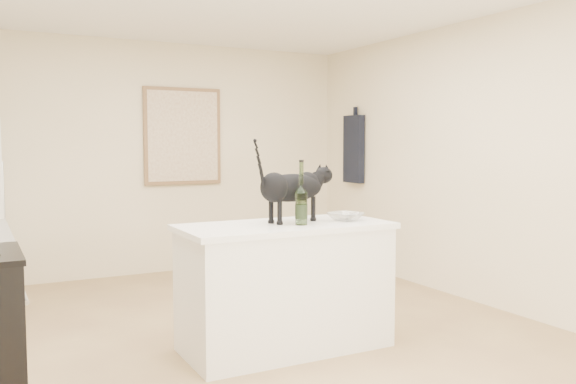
{
  "coord_description": "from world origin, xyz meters",
  "views": [
    {
      "loc": [
        -1.85,
        -3.96,
        1.47
      ],
      "look_at": [
        0.15,
        -0.15,
        1.12
      ],
      "focal_mm": 37.61,
      "sensor_mm": 36.0,
      "label": 1
    }
  ],
  "objects": [
    {
      "name": "floor",
      "position": [
        0.0,
        0.0,
        0.0
      ],
      "size": [
        5.5,
        5.5,
        0.0
      ],
      "primitive_type": "plane",
      "color": "tan",
      "rests_on": "ground"
    },
    {
      "name": "wall_back",
      "position": [
        0.0,
        2.75,
        1.3
      ],
      "size": [
        4.5,
        0.0,
        4.5
      ],
      "primitive_type": "plane",
      "rotation": [
        1.57,
        0.0,
        0.0
      ],
      "color": "beige",
      "rests_on": "ground"
    },
    {
      "name": "wall_right",
      "position": [
        2.25,
        0.0,
        1.3
      ],
      "size": [
        0.0,
        5.5,
        5.5
      ],
      "primitive_type": "plane",
      "rotation": [
        1.57,
        0.0,
        -1.57
      ],
      "color": "beige",
      "rests_on": "ground"
    },
    {
      "name": "island_base",
      "position": [
        0.1,
        -0.2,
        0.43
      ],
      "size": [
        1.44,
        0.67,
        0.86
      ],
      "primitive_type": "cube",
      "color": "white",
      "rests_on": "floor"
    },
    {
      "name": "island_top",
      "position": [
        0.1,
        -0.2,
        0.88
      ],
      "size": [
        1.5,
        0.7,
        0.04
      ],
      "primitive_type": "cube",
      "color": "white",
      "rests_on": "island_base"
    },
    {
      "name": "artwork_frame",
      "position": [
        0.3,
        2.72,
        1.55
      ],
      "size": [
        0.9,
        0.03,
        1.1
      ],
      "primitive_type": "cube",
      "color": "brown",
      "rests_on": "wall_back"
    },
    {
      "name": "artwork_canvas",
      "position": [
        0.3,
        2.7,
        1.55
      ],
      "size": [
        0.82,
        0.0,
        1.02
      ],
      "primitive_type": "cube",
      "color": "beige",
      "rests_on": "wall_back"
    },
    {
      "name": "hanging_garment",
      "position": [
        2.19,
        2.05,
        1.4
      ],
      "size": [
        0.08,
        0.34,
        0.8
      ],
      "primitive_type": "cube",
      "color": "black",
      "rests_on": "wall_right"
    },
    {
      "name": "black_cat",
      "position": [
        0.18,
        -0.15,
        1.12
      ],
      "size": [
        0.66,
        0.33,
        0.45
      ],
      "primitive_type": null,
      "rotation": [
        0.0,
        0.0,
        0.22
      ],
      "color": "black",
      "rests_on": "island_top"
    },
    {
      "name": "wine_bottle",
      "position": [
        0.17,
        -0.31,
        1.1
      ],
      "size": [
        0.11,
        0.11,
        0.4
      ],
      "primitive_type": "cylinder",
      "rotation": [
        0.0,
        0.0,
        -0.34
      ],
      "color": "#2E5120",
      "rests_on": "island_top"
    },
    {
      "name": "glass_bowl",
      "position": [
        0.57,
        -0.26,
        0.93
      ],
      "size": [
        0.32,
        0.32,
        0.06
      ],
      "primitive_type": "imported",
      "rotation": [
        0.0,
        0.0,
        0.34
      ],
      "color": "white",
      "rests_on": "island_top"
    },
    {
      "name": "fridge_paper",
      "position": [
        -1.6,
        2.34,
        1.13
      ],
      "size": [
        0.01,
        0.16,
        0.2
      ],
      "primitive_type": "cube",
      "rotation": [
        0.0,
        0.0,
        0.04
      ],
      "color": "beige",
      "rests_on": "fridge"
    }
  ]
}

